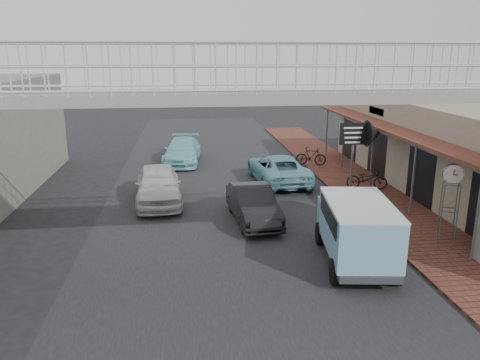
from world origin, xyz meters
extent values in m
plane|color=black|center=(0.00, 0.00, 0.00)|extent=(120.00, 120.00, 0.00)
cube|color=black|center=(0.00, 0.00, 0.01)|extent=(10.00, 60.00, 0.01)
cube|color=brown|center=(6.50, 3.00, 0.05)|extent=(3.00, 40.00, 0.10)
cube|color=gray|center=(11.00, 4.00, 2.00)|extent=(6.00, 18.00, 4.00)
cube|color=brown|center=(7.70, 4.00, 2.90)|extent=(1.80, 18.00, 0.12)
cube|color=silver|center=(8.05, 7.50, 3.30)|extent=(0.08, 2.60, 0.90)
cube|color=#B21914|center=(8.05, 1.00, 3.30)|extent=(0.08, 2.20, 0.80)
cube|color=gray|center=(0.00, -4.00, 5.12)|extent=(14.00, 2.00, 0.24)
cube|color=beige|center=(0.00, -3.05, 5.79)|extent=(14.00, 0.08, 1.10)
cube|color=beige|center=(0.00, -4.95, 5.79)|extent=(14.00, 0.08, 1.10)
imported|color=silver|center=(-2.75, 4.05, 0.78)|extent=(2.13, 4.70, 1.56)
imported|color=black|center=(0.87, 1.35, 0.66)|extent=(1.74, 4.12, 1.32)
imported|color=#69A8B6|center=(2.87, 6.60, 0.69)|extent=(2.61, 5.10, 1.38)
imported|color=#7CD1D7|center=(-1.76, 11.43, 0.69)|extent=(2.37, 4.89, 1.37)
cylinder|color=black|center=(2.77, -1.06, 0.36)|extent=(0.35, 0.75, 0.73)
cylinder|color=black|center=(4.38, -1.28, 0.36)|extent=(0.35, 0.75, 0.73)
cylinder|color=black|center=(2.39, -3.84, 0.36)|extent=(0.35, 0.75, 0.73)
cylinder|color=black|center=(4.00, -4.06, 0.36)|extent=(0.35, 0.75, 0.73)
cube|color=#78B1D0|center=(3.34, -2.87, 1.23)|extent=(2.20, 3.53, 1.40)
cube|color=#78B1D0|center=(3.60, -0.96, 0.99)|extent=(1.80, 1.15, 0.94)
cube|color=black|center=(3.34, -2.87, 1.61)|extent=(2.16, 2.92, 0.52)
cube|color=silver|center=(3.34, -2.87, 1.95)|extent=(2.22, 3.54, 0.06)
imported|color=black|center=(6.61, 4.67, 0.58)|extent=(1.92, 1.10, 0.96)
imported|color=black|center=(5.30, 9.54, 0.60)|extent=(1.74, 0.90, 1.00)
cylinder|color=#59595B|center=(6.77, -1.24, 1.08)|extent=(0.04, 0.04, 1.97)
cylinder|color=#59595B|center=(7.20, -1.42, 1.08)|extent=(0.04, 0.04, 1.97)
cylinder|color=#59595B|center=(6.59, -1.67, 1.08)|extent=(0.04, 0.04, 1.97)
cylinder|color=#59595B|center=(7.02, -1.85, 1.08)|extent=(0.04, 0.04, 1.97)
cylinder|color=silver|center=(6.89, -1.54, 2.40)|extent=(0.67, 0.45, 0.64)
cylinder|color=beige|center=(6.85, -1.65, 2.40)|extent=(0.53, 0.24, 0.56)
cylinder|color=beige|center=(6.94, -1.43, 2.40)|extent=(0.53, 0.24, 0.56)
cylinder|color=#59595B|center=(5.70, 4.29, 1.63)|extent=(0.11, 0.11, 3.06)
cube|color=black|center=(5.70, 4.26, 2.74)|extent=(1.26, 0.06, 0.95)
cone|color=black|center=(6.60, 4.26, 2.74)|extent=(0.63, 1.16, 1.16)
cube|color=white|center=(5.65, 4.23, 2.68)|extent=(0.84, 0.01, 0.63)
camera|label=1|loc=(-1.55, -15.07, 6.11)|focal=35.00mm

